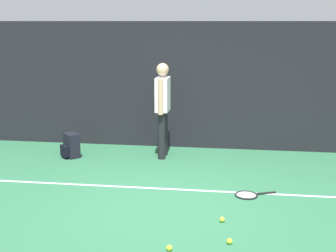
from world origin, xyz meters
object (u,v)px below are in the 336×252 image
at_px(backpack, 71,146).
at_px(tennis_ball_near_player, 230,241).
at_px(tennis_player, 163,105).
at_px(tennis_ball_by_fence, 169,248).
at_px(tennis_racket, 248,195).
at_px(tennis_ball_mid_court, 222,219).

distance_m(backpack, tennis_ball_near_player, 4.15).
distance_m(tennis_player, tennis_ball_by_fence, 3.66).
relative_size(backpack, tennis_ball_near_player, 6.67).
bearing_deg(tennis_racket, tennis_ball_near_player, 58.77).
distance_m(tennis_racket, tennis_ball_mid_court, 1.00).
relative_size(backpack, tennis_ball_by_fence, 6.67).
height_order(tennis_player, tennis_ball_near_player, tennis_player).
bearing_deg(backpack, tennis_ball_near_player, 0.30).
bearing_deg(tennis_ball_mid_court, tennis_ball_by_fence, -123.72).
relative_size(tennis_ball_near_player, tennis_ball_by_fence, 1.00).
xyz_separation_m(backpack, tennis_ball_near_player, (2.88, -2.98, -0.18)).
xyz_separation_m(tennis_ball_near_player, tennis_ball_mid_court, (-0.10, 0.57, 0.00)).
distance_m(tennis_player, tennis_ball_near_player, 3.60).
distance_m(tennis_ball_near_player, tennis_ball_by_fence, 0.69).
bearing_deg(tennis_player, backpack, 100.09).
bearing_deg(tennis_ball_mid_court, backpack, 139.06).
relative_size(tennis_player, tennis_racket, 2.68).
height_order(tennis_ball_by_fence, tennis_ball_mid_court, same).
distance_m(tennis_racket, backpack, 3.47).
bearing_deg(backpack, tennis_ball_by_fence, -8.95).
bearing_deg(tennis_ball_near_player, tennis_ball_by_fence, -158.86).
bearing_deg(tennis_ball_mid_court, tennis_player, 113.11).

